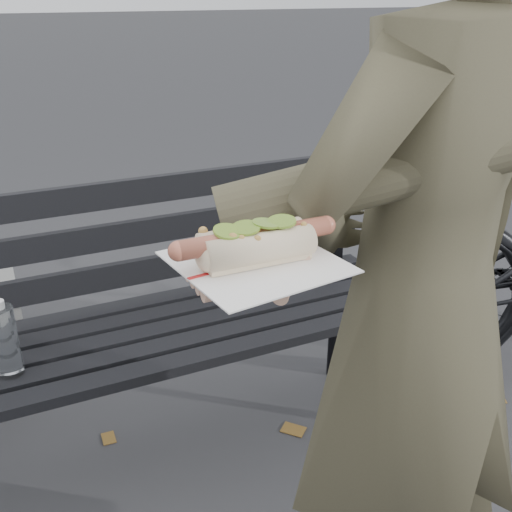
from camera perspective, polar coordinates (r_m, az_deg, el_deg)
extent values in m
cylinder|color=black|center=(2.06, 12.50, -10.69)|extent=(0.04, 0.04, 0.45)
cylinder|color=black|center=(2.29, 7.48, -6.39)|extent=(0.04, 0.04, 0.45)
cube|color=black|center=(1.65, -5.90, -9.83)|extent=(1.50, 0.07, 0.03)
cube|color=black|center=(1.72, -6.90, -8.28)|extent=(1.50, 0.07, 0.03)
cube|color=black|center=(1.79, -7.81, -6.86)|extent=(1.50, 0.07, 0.03)
cube|color=black|center=(1.87, -8.65, -5.55)|extent=(1.50, 0.07, 0.03)
cube|color=black|center=(1.94, -9.41, -4.34)|extent=(1.50, 0.07, 0.03)
cube|color=black|center=(2.12, 7.84, 4.29)|extent=(0.04, 0.03, 0.42)
cube|color=black|center=(1.92, -9.87, -1.19)|extent=(1.50, 0.02, 0.08)
cube|color=black|center=(1.87, -10.15, 2.40)|extent=(1.50, 0.02, 0.08)
cube|color=black|center=(1.83, -10.44, 6.19)|extent=(1.50, 0.02, 0.08)
cylinder|color=white|center=(1.63, -22.76, -7.53)|extent=(0.06, 0.06, 0.19)
imported|color=#484330|center=(1.13, 15.24, -4.83)|extent=(0.70, 0.54, 1.70)
cylinder|color=#484330|center=(0.93, 11.58, 7.49)|extent=(0.51, 0.23, 0.19)
cylinder|color=#D8A384|center=(0.78, 2.37, -0.57)|extent=(0.09, 0.08, 0.07)
ellipsoid|color=#D8A384|center=(0.76, 0.00, -1.73)|extent=(0.10, 0.11, 0.03)
cylinder|color=#D8A384|center=(0.71, -3.02, -3.35)|extent=(0.05, 0.02, 0.02)
cylinder|color=#D8A384|center=(0.73, -3.61, -2.68)|extent=(0.05, 0.02, 0.02)
cylinder|color=#D8A384|center=(0.75, -4.17, -2.05)|extent=(0.05, 0.02, 0.02)
cylinder|color=#D8A384|center=(0.76, -4.70, -1.44)|extent=(0.05, 0.02, 0.02)
cylinder|color=#D8A384|center=(0.72, 2.57, -3.19)|extent=(0.04, 0.05, 0.02)
cube|color=white|center=(0.75, 0.00, -0.56)|extent=(0.21, 0.21, 0.00)
cube|color=#B21E1E|center=(0.75, 0.00, -0.45)|extent=(0.19, 0.03, 0.00)
cylinder|color=#B35D44|center=(0.74, 0.00, 1.77)|extent=(0.20, 0.03, 0.02)
sphere|color=#B35D44|center=(0.70, -7.42, 0.47)|extent=(0.03, 0.03, 0.02)
sphere|color=#B35D44|center=(0.78, 6.70, 2.93)|extent=(0.03, 0.03, 0.02)
sphere|color=#9E6B2D|center=(0.71, -2.24, 1.72)|extent=(0.01, 0.01, 0.01)
sphere|color=#9E6B2D|center=(0.71, -1.40, 1.66)|extent=(0.01, 0.01, 0.01)
sphere|color=#9E6B2D|center=(0.74, 2.82, 2.73)|extent=(0.01, 0.01, 0.01)
sphere|color=#9E6B2D|center=(0.72, -2.22, 1.44)|extent=(0.01, 0.01, 0.01)
sphere|color=#9E6B2D|center=(0.74, -2.63, 2.53)|extent=(0.01, 0.01, 0.01)
sphere|color=#9E6B2D|center=(0.77, 2.09, 2.92)|extent=(0.01, 0.01, 0.01)
sphere|color=#9E6B2D|center=(0.72, -4.38, 1.66)|extent=(0.01, 0.01, 0.01)
sphere|color=#9E6B2D|center=(0.74, -0.99, 2.12)|extent=(0.01, 0.01, 0.01)
sphere|color=#9E6B2D|center=(0.71, 0.13, 1.59)|extent=(0.01, 0.01, 0.01)
sphere|color=#9E6B2D|center=(0.77, 3.57, 3.00)|extent=(0.01, 0.01, 0.01)
sphere|color=#9E6B2D|center=(0.76, 3.79, 3.05)|extent=(0.01, 0.01, 0.01)
sphere|color=#9E6B2D|center=(0.75, -0.31, 3.00)|extent=(0.01, 0.01, 0.01)
sphere|color=#9E6B2D|center=(0.74, 1.48, 2.52)|extent=(0.01, 0.01, 0.01)
sphere|color=#9E6B2D|center=(0.73, -5.07, 2.38)|extent=(0.01, 0.01, 0.01)
sphere|color=#9E6B2D|center=(0.76, 1.70, 3.12)|extent=(0.01, 0.01, 0.01)
sphere|color=#9E6B2D|center=(0.76, 2.63, 3.03)|extent=(0.01, 0.01, 0.01)
sphere|color=#9E6B2D|center=(0.75, 4.58, 3.01)|extent=(0.01, 0.01, 0.01)
sphere|color=#9E6B2D|center=(0.74, -1.33, 2.79)|extent=(0.01, 0.01, 0.01)
sphere|color=#9E6B2D|center=(0.74, -3.40, 2.05)|extent=(0.01, 0.01, 0.01)
sphere|color=#9E6B2D|center=(0.74, -1.29, 2.19)|extent=(0.01, 0.01, 0.01)
sphere|color=#9E6B2D|center=(0.72, -4.60, 1.43)|extent=(0.01, 0.01, 0.01)
sphere|color=#9E6B2D|center=(0.73, -0.12, 2.25)|extent=(0.01, 0.01, 0.01)
cylinder|color=olive|center=(0.72, -2.71, 2.35)|extent=(0.04, 0.04, 0.01)
cylinder|color=olive|center=(0.73, -0.98, 2.70)|extent=(0.04, 0.04, 0.01)
cylinder|color=olive|center=(0.74, 1.01, 3.13)|extent=(0.04, 0.04, 0.01)
cylinder|color=olive|center=(0.74, 2.48, 3.32)|extent=(0.04, 0.04, 0.01)
cube|color=brown|center=(2.44, 22.04, -12.36)|extent=(0.07, 0.08, 0.00)
cube|color=brown|center=(3.20, 2.19, -1.40)|extent=(0.08, 0.09, 0.00)
cube|color=brown|center=(3.21, -0.35, -1.27)|extent=(0.10, 0.09, 0.00)
cube|color=brown|center=(2.34, 11.87, -12.63)|extent=(0.05, 0.05, 0.00)
cube|color=brown|center=(2.15, -13.86, -16.48)|extent=(0.04, 0.06, 0.00)
cube|color=brown|center=(2.13, 3.58, -16.17)|extent=(0.09, 0.09, 0.00)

